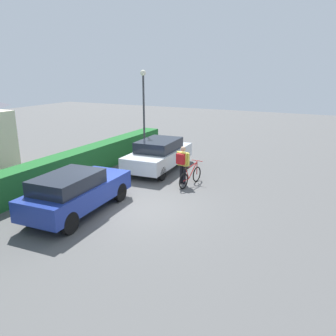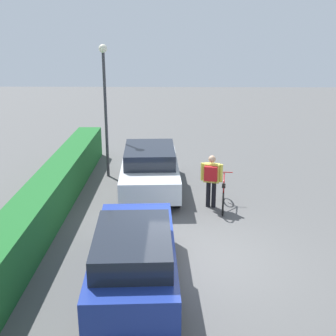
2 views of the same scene
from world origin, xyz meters
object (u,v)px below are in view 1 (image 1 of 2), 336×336
person_rider (183,162)px  parked_car_near (76,191)px  parked_car_far (159,154)px  bicycle (190,177)px  street_lamp (144,104)px

person_rider → parked_car_near: bearing=156.6°
parked_car_far → bicycle: (-1.46, -2.24, -0.38)m
person_rider → street_lamp: size_ratio=0.35×
bicycle → person_rider: 0.69m
bicycle → street_lamp: street_lamp is taller
parked_car_near → street_lamp: bearing=12.5°
parked_car_near → parked_car_far: 5.75m
parked_car_far → bicycle: size_ratio=2.53×
parked_car_far → bicycle: 2.70m
parked_car_far → person_rider: (-1.45, -1.87, 0.20)m
parked_car_near → parked_car_far: size_ratio=0.96×
person_rider → street_lamp: bearing=50.8°
parked_car_near → person_rider: (4.30, -1.86, 0.18)m
bicycle → street_lamp: bearing=53.5°
parked_car_far → person_rider: bearing=-127.8°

